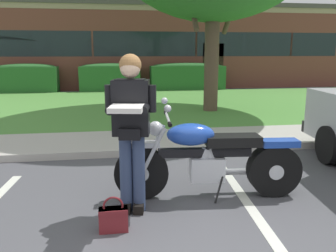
% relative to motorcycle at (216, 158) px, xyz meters
% --- Properties ---
extents(curb_strip, '(60.00, 0.20, 0.12)m').
position_rel_motorcycle_xyz_m(curb_strip, '(-0.37, 1.88, -0.42)').
color(curb_strip, '#B7B2A8').
rests_on(curb_strip, ground).
extents(concrete_walk, '(60.00, 1.50, 0.08)m').
position_rel_motorcycle_xyz_m(concrete_walk, '(-0.37, 2.73, -0.44)').
color(concrete_walk, '#B7B2A8').
rests_on(concrete_walk, ground).
extents(grass_lawn, '(60.00, 7.91, 0.06)m').
position_rel_motorcycle_xyz_m(grass_lawn, '(-0.37, 7.44, -0.45)').
color(grass_lawn, '#518E3D').
rests_on(grass_lawn, ground).
extents(stall_stripe_1, '(0.48, 4.40, 0.01)m').
position_rel_motorcycle_xyz_m(stall_stripe_1, '(0.25, -1.09, -0.48)').
color(stall_stripe_1, silver).
rests_on(stall_stripe_1, ground).
extents(motorcycle, '(2.24, 0.82, 1.18)m').
position_rel_motorcycle_xyz_m(motorcycle, '(0.00, 0.00, 0.00)').
color(motorcycle, black).
rests_on(motorcycle, ground).
extents(rider_person, '(0.53, 0.63, 1.70)m').
position_rel_motorcycle_xyz_m(rider_person, '(-1.01, -0.24, 0.53)').
color(rider_person, black).
rests_on(rider_person, ground).
extents(handbag, '(0.28, 0.13, 0.36)m').
position_rel_motorcycle_xyz_m(handbag, '(-1.22, -0.67, -0.34)').
color(handbag, maroon).
rests_on(handbag, ground).
extents(hedge_left, '(2.50, 0.90, 1.24)m').
position_rel_motorcycle_xyz_m(hedge_left, '(-4.76, 11.73, 0.17)').
color(hedge_left, '#286028').
rests_on(hedge_left, ground).
extents(hedge_center_left, '(2.59, 0.90, 1.24)m').
position_rel_motorcycle_xyz_m(hedge_center_left, '(-1.32, 11.73, 0.17)').
color(hedge_center_left, '#286028').
rests_on(hedge_center_left, ground).
extents(hedge_center_right, '(3.33, 0.90, 1.24)m').
position_rel_motorcycle_xyz_m(hedge_center_right, '(2.13, 11.73, 0.17)').
color(hedge_center_right, '#286028').
rests_on(hedge_center_right, ground).
extents(brick_building, '(27.85, 10.65, 3.95)m').
position_rel_motorcycle_xyz_m(brick_building, '(-2.04, 17.57, 1.50)').
color(brick_building, brown).
rests_on(brick_building, ground).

